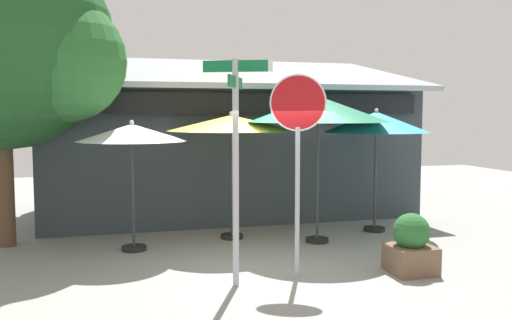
# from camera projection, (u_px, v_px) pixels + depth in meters

# --- Properties ---
(ground_plane) EXTENTS (28.00, 28.00, 0.10)m
(ground_plane) POSITION_uv_depth(u_px,v_px,m) (270.00, 265.00, 9.07)
(ground_plane) COLOR gray
(cafe_building) EXTENTS (9.07, 4.93, 4.01)m
(cafe_building) POSITION_uv_depth(u_px,v_px,m) (225.00, 147.00, 13.77)
(cafe_building) COLOR #333D42
(cafe_building) RESTS_ON ground
(street_sign_post) EXTENTS (0.91, 0.85, 3.21)m
(street_sign_post) POSITION_uv_depth(u_px,v_px,m) (236.00, 148.00, 7.64)
(street_sign_post) COLOR #A8AAB2
(street_sign_post) RESTS_ON ground
(stop_sign) EXTENTS (0.77, 0.35, 3.04)m
(stop_sign) POSITION_uv_depth(u_px,v_px,m) (298.00, 135.00, 8.04)
(stop_sign) COLOR #A8AAB2
(stop_sign) RESTS_ON ground
(patio_umbrella_ivory_left) EXTENTS (1.95, 1.95, 2.35)m
(patio_umbrella_ivory_left) POSITION_uv_depth(u_px,v_px,m) (132.00, 134.00, 9.64)
(patio_umbrella_ivory_left) COLOR black
(patio_umbrella_ivory_left) RESTS_ON ground
(patio_umbrella_mustard_center) EXTENTS (2.51, 2.51, 2.50)m
(patio_umbrella_mustard_center) POSITION_uv_depth(u_px,v_px,m) (231.00, 124.00, 10.58)
(patio_umbrella_mustard_center) COLOR black
(patio_umbrella_mustard_center) RESTS_ON ground
(patio_umbrella_forest_green_right) EXTENTS (2.68, 2.68, 2.86)m
(patio_umbrella_forest_green_right) POSITION_uv_depth(u_px,v_px,m) (318.00, 110.00, 10.24)
(patio_umbrella_forest_green_right) COLOR black
(patio_umbrella_forest_green_right) RESTS_ON ground
(patio_umbrella_teal_far_right) EXTENTS (2.18, 2.18, 2.57)m
(patio_umbrella_teal_far_right) POSITION_uv_depth(u_px,v_px,m) (376.00, 123.00, 11.25)
(patio_umbrella_teal_far_right) COLOR black
(patio_umbrella_teal_far_right) RESTS_ON ground
(shade_tree) EXTENTS (4.25, 4.04, 5.83)m
(shade_tree) POSITION_uv_depth(u_px,v_px,m) (8.00, 42.00, 9.81)
(shade_tree) COLOR brown
(shade_tree) RESTS_ON ground
(sidewalk_planter) EXTENTS (0.66, 0.66, 0.93)m
(sidewalk_planter) POSITION_uv_depth(u_px,v_px,m) (411.00, 245.00, 8.39)
(sidewalk_planter) COLOR brown
(sidewalk_planter) RESTS_ON ground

